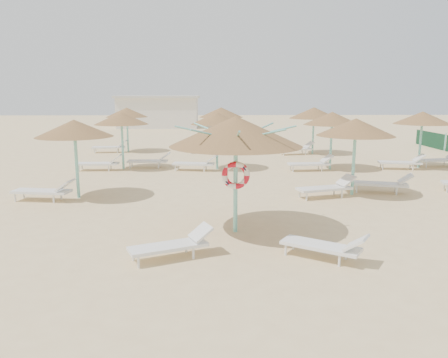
{
  "coord_description": "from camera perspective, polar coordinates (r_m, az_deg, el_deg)",
  "views": [
    {
      "loc": [
        -0.4,
        -10.5,
        3.55
      ],
      "look_at": [
        -0.11,
        0.86,
        1.3
      ],
      "focal_mm": 35.0,
      "sensor_mm": 36.0,
      "label": 1
    }
  ],
  "objects": [
    {
      "name": "lounger_main_a",
      "position": [
        9.64,
        -6.59,
        -8.47
      ],
      "size": [
        1.89,
        1.23,
        0.66
      ],
      "rotation": [
        0.0,
        0.0,
        0.41
      ],
      "color": "white",
      "rests_on": "ground"
    },
    {
      "name": "palapa_field",
      "position": [
        20.8,
        6.35,
        7.71
      ],
      "size": [
        19.38,
        14.51,
        2.72
      ],
      "color": "#77CFC1",
      "rests_on": "ground"
    },
    {
      "name": "ground",
      "position": [
        11.09,
        0.67,
        -7.47
      ],
      "size": [
        120.0,
        120.0,
        0.0
      ],
      "primitive_type": "plane",
      "color": "#DFC188",
      "rests_on": "ground"
    },
    {
      "name": "lounger_main_b",
      "position": [
        9.76,
        13.2,
        -8.47
      ],
      "size": [
        1.83,
        1.46,
        0.66
      ],
      "rotation": [
        0.0,
        0.0,
        -0.58
      ],
      "color": "white",
      "rests_on": "ground"
    },
    {
      "name": "service_hut",
      "position": [
        45.88,
        -8.57,
        8.71
      ],
      "size": [
        8.4,
        4.4,
        3.25
      ],
      "color": "silver",
      "rests_on": "ground"
    },
    {
      "name": "main_palapa",
      "position": [
        10.91,
        1.55,
        6.2
      ],
      "size": [
        3.34,
        3.34,
        2.99
      ],
      "color": "#77CFC1",
      "rests_on": "ground"
    }
  ]
}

